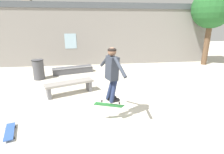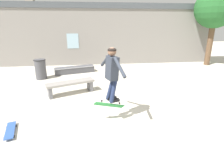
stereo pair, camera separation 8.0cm
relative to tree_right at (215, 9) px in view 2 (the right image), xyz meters
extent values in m
plane|color=beige|center=(-6.84, -6.00, -3.39)|extent=(40.00, 40.00, 0.00)
cube|color=gray|center=(-6.84, 1.08, -1.68)|extent=(15.19, 0.40, 3.41)
cube|color=#474C51|center=(-6.84, 1.08, 0.19)|extent=(15.95, 0.52, 0.34)
cube|color=#99B7C6|center=(-8.47, 0.87, -1.87)|extent=(0.70, 0.02, 0.90)
cylinder|color=brown|center=(0.00, 0.00, -2.11)|extent=(0.33, 0.33, 2.55)
sphere|color=#235B28|center=(0.00, 0.00, 0.04)|extent=(2.36, 2.36, 2.36)
cube|color=gray|center=(-8.17, -3.95, -2.94)|extent=(1.80, 1.06, 0.08)
cube|color=slate|center=(-8.88, -4.23, -3.18)|extent=(0.25, 0.39, 0.41)
cube|color=slate|center=(-7.46, -3.67, -3.18)|extent=(0.25, 0.39, 0.41)
cube|color=#4C4C51|center=(-8.28, -0.99, -3.22)|extent=(2.11, 1.01, 0.34)
cube|color=#B7B7BC|center=(-8.21, -1.20, -3.06)|extent=(1.99, 0.61, 0.02)
cylinder|color=#47474C|center=(-9.78, -1.85, -2.91)|extent=(0.50, 0.50, 0.94)
torus|color=black|center=(-9.78, -1.85, -2.46)|extent=(0.54, 0.54, 0.04)
cube|color=#282D38|center=(-6.87, -6.03, -1.90)|extent=(0.35, 0.41, 0.60)
sphere|color=brown|center=(-6.87, -6.03, -1.49)|extent=(0.27, 0.27, 0.21)
ellipsoid|color=black|center=(-6.87, -6.03, -1.45)|extent=(0.28, 0.28, 0.12)
cylinder|color=#1E2847|center=(-6.89, -5.95, -2.46)|extent=(0.30, 0.15, 0.65)
cube|color=black|center=(-6.86, -5.94, -2.75)|extent=(0.28, 0.18, 0.07)
cylinder|color=#1E2847|center=(-6.84, -6.11, -2.46)|extent=(0.27, 0.24, 0.65)
cube|color=black|center=(-6.81, -6.10, -2.75)|extent=(0.28, 0.18, 0.07)
cylinder|color=#282D38|center=(-7.00, -5.65, -1.79)|extent=(0.25, 0.53, 0.42)
cylinder|color=#282D38|center=(-6.73, -6.41, -1.79)|extent=(0.25, 0.53, 0.42)
cube|color=#237F38|center=(-6.94, -6.01, -2.92)|extent=(0.84, 0.30, 0.36)
cylinder|color=black|center=(-6.66, -6.00, -2.89)|extent=(0.06, 0.06, 0.06)
cylinder|color=black|center=(-6.73, -5.86, -3.02)|extent=(0.06, 0.06, 0.06)
cylinder|color=black|center=(-7.14, -6.10, -2.75)|extent=(0.06, 0.06, 0.06)
cylinder|color=black|center=(-7.21, -5.95, -2.89)|extent=(0.06, 0.06, 0.06)
cube|color=#2D519E|center=(-9.39, -6.28, -3.31)|extent=(0.41, 0.80, 0.02)
cylinder|color=black|center=(-9.56, -6.08, -3.36)|extent=(0.03, 0.06, 0.05)
cylinder|color=black|center=(-9.35, -6.02, -3.36)|extent=(0.03, 0.06, 0.05)
cylinder|color=black|center=(-9.42, -6.54, -3.36)|extent=(0.03, 0.06, 0.05)
cylinder|color=black|center=(-9.21, -6.48, -3.36)|extent=(0.03, 0.06, 0.05)
camera|label=1|loc=(-7.44, -10.21, -0.84)|focal=28.00mm
camera|label=2|loc=(-7.36, -10.22, -0.84)|focal=28.00mm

